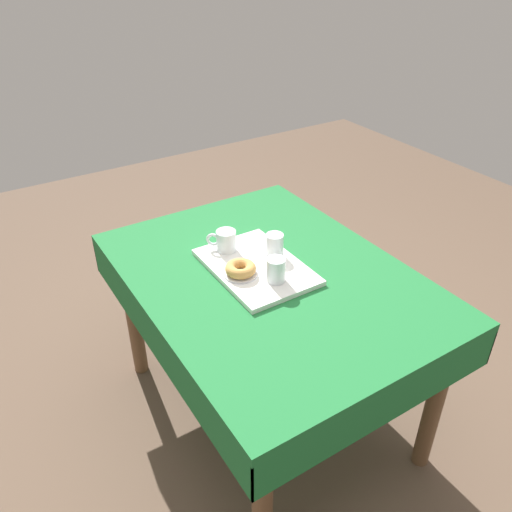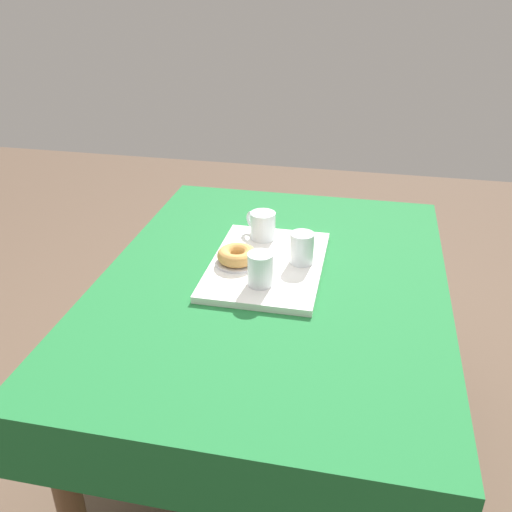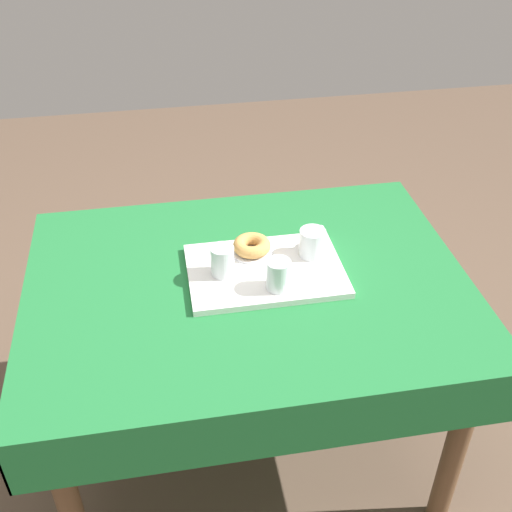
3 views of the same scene
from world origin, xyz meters
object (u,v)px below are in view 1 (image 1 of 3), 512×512
object	(u,v)px
dining_table	(270,296)
serving_tray	(256,267)
water_glass_near	(276,271)
water_glass_far	(275,246)
sugar_donut_left	(241,269)
donut_plate_left	(241,274)
tea_mug_left	(226,241)

from	to	relation	value
dining_table	serving_tray	world-z (taller)	serving_tray
water_glass_near	water_glass_far	xyz separation A→B (m)	(0.14, -0.09, 0.00)
dining_table	sugar_donut_left	world-z (taller)	sugar_donut_left
dining_table	donut_plate_left	distance (m)	0.16
donut_plate_left	water_glass_far	bearing A→B (deg)	-75.98
donut_plate_left	sugar_donut_left	xyz separation A→B (m)	(0.00, 0.00, 0.02)
dining_table	serving_tray	distance (m)	0.12
serving_tray	dining_table	bearing A→B (deg)	-154.94
serving_tray	water_glass_near	xyz separation A→B (m)	(-0.12, -0.01, 0.05)
dining_table	water_glass_near	distance (m)	0.17
dining_table	water_glass_far	xyz separation A→B (m)	(0.07, -0.07, 0.16)
water_glass_near	donut_plate_left	xyz separation A→B (m)	(0.10, 0.09, -0.04)
water_glass_far	water_glass_near	bearing A→B (deg)	147.73
serving_tray	tea_mug_left	distance (m)	0.16
donut_plate_left	tea_mug_left	bearing A→B (deg)	-12.08
water_glass_far	sugar_donut_left	size ratio (longest dim) A/B	0.80
serving_tray	donut_plate_left	distance (m)	0.09
water_glass_far	donut_plate_left	xyz separation A→B (m)	(-0.04, 0.17, -0.04)
dining_table	water_glass_far	size ratio (longest dim) A/B	14.05
tea_mug_left	sugar_donut_left	xyz separation A→B (m)	(-0.17, 0.04, -0.01)
tea_mug_left	water_glass_near	world-z (taller)	water_glass_near
dining_table	water_glass_far	bearing A→B (deg)	-42.99
serving_tray	sugar_donut_left	world-z (taller)	sugar_donut_left
donut_plate_left	sugar_donut_left	bearing A→B (deg)	0.00
dining_table	water_glass_near	xyz separation A→B (m)	(-0.07, 0.02, 0.16)
serving_tray	water_glass_far	bearing A→B (deg)	-79.07
tea_mug_left	serving_tray	bearing A→B (deg)	-163.70
dining_table	water_glass_far	distance (m)	0.19
serving_tray	donut_plate_left	bearing A→B (deg)	107.54
water_glass_near	donut_plate_left	bearing A→B (deg)	41.33
tea_mug_left	donut_plate_left	size ratio (longest dim) A/B	0.84
tea_mug_left	water_glass_far	bearing A→B (deg)	-133.33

